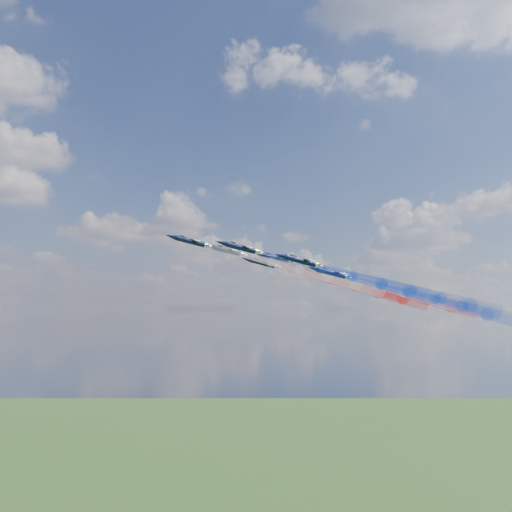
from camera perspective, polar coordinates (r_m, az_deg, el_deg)
jet_lead at (r=170.16m, az=-6.07°, el=1.35°), size 16.78×14.87×7.29m
trail_lead at (r=176.53m, az=4.08°, el=-1.25°), size 51.01×21.18×16.49m
jet_inner_left at (r=162.50m, az=-1.39°, el=0.77°), size 16.78×14.87×7.29m
trail_inner_left at (r=171.49m, az=8.93°, el=-1.90°), size 51.01×21.18×16.49m
jet_inner_right at (r=182.18m, az=-2.64°, el=0.48°), size 16.78×14.87×7.29m
trail_inner_right at (r=190.27m, az=6.70°, el=-1.91°), size 51.01×21.18×16.49m
jet_outer_left at (r=157.99m, az=4.18°, el=-0.45°), size 16.78×14.87×7.29m
trail_outer_left at (r=170.00m, az=14.35°, el=-3.07°), size 51.01×21.18×16.49m
jet_center_third at (r=175.95m, az=1.80°, el=-0.21°), size 16.78×14.87×7.29m
trail_center_third at (r=186.47m, az=11.18°, el=-2.61°), size 51.01×21.18×16.49m
jet_outer_right at (r=195.63m, az=0.59°, el=-0.66°), size 16.78×14.87×7.29m
trail_outer_right at (r=205.35m, az=9.14°, el=-2.82°), size 51.01×21.18×16.49m
jet_rear_left at (r=170.31m, az=7.00°, el=-1.57°), size 16.78×14.87×7.29m
trail_rear_left at (r=183.63m, az=16.27°, el=-3.91°), size 51.01×21.18×16.49m
jet_rear_right at (r=189.50m, az=4.93°, el=-1.22°), size 16.78×14.87×7.29m
trail_rear_right at (r=201.52m, az=13.46°, el=-3.39°), size 51.01×21.18×16.49m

